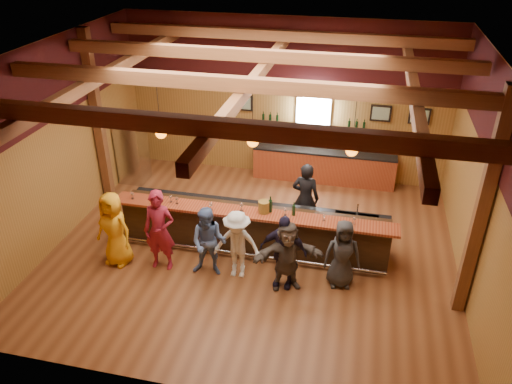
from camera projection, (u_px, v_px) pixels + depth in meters
room at (253, 117)px, 9.98m from camera, size 9.04×9.00×4.52m
bar_counter at (255, 227)px, 11.37m from camera, size 6.30×1.07×1.11m
back_bar_cabinet at (323, 166)px, 14.21m from camera, size 4.00×0.52×0.95m
window at (314, 110)px, 13.71m from camera, size 0.95×0.09×0.95m
framed_pictures at (346, 111)px, 13.51m from camera, size 5.35×0.05×0.45m
wine_shelves at (312, 125)px, 13.86m from camera, size 3.00×0.18×0.30m
pendant_lights at (253, 141)px, 10.18m from camera, size 4.24×0.24×1.37m
stainless_fridge at (132, 151)px, 14.07m from camera, size 0.70×0.70×1.80m
customer_orange at (114, 229)px, 10.68m from camera, size 0.94×0.71×1.73m
customer_redvest at (160, 231)px, 10.51m from camera, size 0.69×0.47×1.85m
customer_denim at (209, 242)px, 10.37m from camera, size 0.80×0.64×1.59m
customer_white at (237, 245)px, 10.32m from camera, size 1.01×0.59×1.56m
customer_navy at (283, 251)px, 10.03m from camera, size 0.99×0.46×1.66m
customer_brown at (287, 256)px, 9.99m from camera, size 1.51×0.95×1.56m
customer_dark at (342, 254)px, 10.07m from camera, size 0.82×0.61×1.52m
bartender at (305, 198)px, 11.77m from camera, size 0.69×0.48×1.79m
ice_bucket at (264, 207)px, 10.75m from camera, size 0.24×0.24×0.27m
bottle_a at (270, 206)px, 10.76m from camera, size 0.08×0.08×0.38m
bottle_b at (294, 210)px, 10.65m from camera, size 0.07×0.07×0.32m
glass_a at (132, 194)px, 11.26m from camera, size 0.08×0.08×0.18m
glass_b at (170, 197)px, 11.14m from camera, size 0.07×0.07×0.16m
glass_c at (177, 199)px, 11.07m from camera, size 0.07×0.07×0.17m
glass_d at (211, 205)px, 10.81m from camera, size 0.09×0.09×0.20m
glass_e at (241, 205)px, 10.80m from camera, size 0.08×0.08×0.19m
glass_f at (285, 210)px, 10.65m from camera, size 0.08×0.08×0.17m
glass_g at (324, 216)px, 10.46m from camera, size 0.07×0.07×0.16m
glass_h at (354, 219)px, 10.34m from camera, size 0.08×0.08×0.17m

